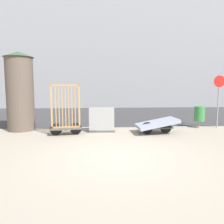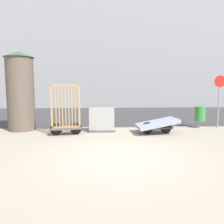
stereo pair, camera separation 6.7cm
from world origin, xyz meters
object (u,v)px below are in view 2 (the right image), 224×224
(trash_bin, at_px, (200,114))
(sign_post, at_px, (219,94))
(advertising_column, at_px, (20,91))
(bike_cart_with_mattress, at_px, (157,124))
(bike_cart_with_bedframe, at_px, (66,117))
(utility_cabinet, at_px, (102,121))

(trash_bin, bearing_deg, sign_post, -0.52)
(sign_post, distance_m, advertising_column, 9.09)
(trash_bin, xyz_separation_m, advertising_column, (-8.21, 0.00, 1.08))
(trash_bin, bearing_deg, advertising_column, 180.00)
(bike_cart_with_mattress, xyz_separation_m, trash_bin, (2.35, 1.11, 0.27))
(bike_cart_with_mattress, height_order, advertising_column, advertising_column)
(bike_cart_with_bedframe, bearing_deg, sign_post, -0.19)
(bike_cart_with_mattress, distance_m, advertising_column, 6.12)
(bike_cart_with_mattress, distance_m, sign_post, 3.62)
(bike_cart_with_bedframe, bearing_deg, utility_cabinet, 12.53)
(bike_cart_with_bedframe, relative_size, bike_cart_with_mattress, 0.94)
(bike_cart_with_mattress, xyz_separation_m, sign_post, (3.23, 1.10, 1.22))
(utility_cabinet, distance_m, advertising_column, 3.84)
(bike_cart_with_mattress, relative_size, advertising_column, 0.62)
(advertising_column, bearing_deg, trash_bin, 0.00)
(bike_cart_with_bedframe, relative_size, advertising_column, 0.59)
(trash_bin, bearing_deg, bike_cart_with_mattress, -154.77)
(utility_cabinet, distance_m, sign_post, 5.65)
(bike_cart_with_bedframe, xyz_separation_m, bike_cart_with_mattress, (3.73, -0.00, -0.33))
(bike_cart_with_bedframe, distance_m, utility_cabinet, 1.57)
(trash_bin, relative_size, sign_post, 0.41)
(bike_cart_with_mattress, bearing_deg, bike_cart_with_bedframe, 177.70)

